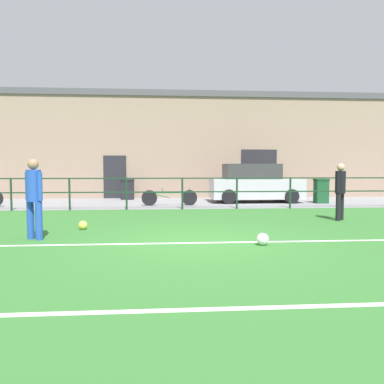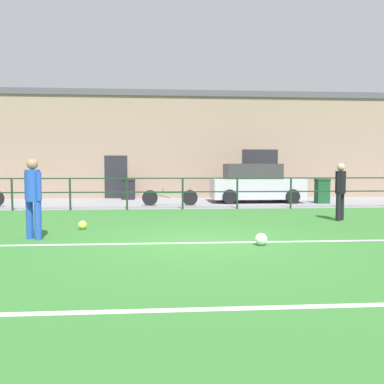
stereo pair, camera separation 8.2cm
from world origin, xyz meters
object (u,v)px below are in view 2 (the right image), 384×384
Objects in this scene: soccer_ball_spare at (261,239)px; trash_bin_1 at (129,189)px; soccer_ball_match at (82,225)px; bicycle_parked_0 at (170,197)px; player_goalkeeper at (340,188)px; player_striker at (33,194)px; parked_car_red at (255,184)px; trash_bin_0 at (322,191)px.

trash_bin_1 is at bearing 108.57° from soccer_ball_spare.
soccer_ball_match is 5.92m from bicycle_parked_0.
player_goalkeeper is at bearing 46.33° from soccer_ball_spare.
bicycle_parked_0 is 2.31× the size of trash_bin_1.
soccer_ball_spare is 0.11× the size of bicycle_parked_0.
player_striker is (-7.73, -2.32, 0.03)m from player_goalkeeper.
parked_car_red is at bearing -16.93° from trash_bin_1.
trash_bin_0 is at bearing 60.25° from soccer_ball_spare.
trash_bin_1 is (1.02, 9.76, -0.46)m from player_striker.
parked_car_red is at bearing 19.50° from bicycle_parked_0.
player_striker is 1.67m from soccer_ball_match.
bicycle_parked_0 is 2.14× the size of trash_bin_0.
player_striker reaches higher than bicycle_parked_0.
player_goalkeeper reaches higher than trash_bin_1.
player_goalkeeper is at bearing -79.23° from parked_car_red.
player_goalkeeper is 7.75× the size of soccer_ball_match.
soccer_ball_match is at bearing -36.04° from player_goalkeeper.
trash_bin_1 is at bearing 122.18° from bicycle_parked_0.
trash_bin_0 reaches higher than soccer_ball_spare.
player_striker is 8.03× the size of soccer_ball_match.
soccer_ball_spare is 7.86m from bicycle_parked_0.
bicycle_parked_0 is at bearing 102.41° from soccer_ball_spare.
soccer_ball_match is 0.10× the size of bicycle_parked_0.
player_goalkeeper is at bearing -47.90° from trash_bin_1.
parked_car_red is at bearing 77.26° from soccer_ball_spare.
soccer_ball_match is at bearing -144.85° from trash_bin_0.
player_striker is 11.83m from trash_bin_0.
bicycle_parked_0 reaches higher than soccer_ball_match.
soccer_ball_spare is at bearing 1.46° from player_goalkeeper.
player_striker is 4.78m from soccer_ball_spare.
trash_bin_0 is (6.39, 0.55, 0.19)m from bicycle_parked_0.
trash_bin_1 is at bearing 115.79° from player_striker.
player_striker reaches higher than trash_bin_1.
trash_bin_0 reaches higher than trash_bin_1.
bicycle_parked_0 is 6.42m from trash_bin_0.
player_goalkeeper is 6.91× the size of soccer_ball_spare.
player_striker reaches higher than trash_bin_0.
parked_car_red is (6.65, 8.04, -0.16)m from player_striker.
trash_bin_1 reaches higher than bicycle_parked_0.
soccer_ball_match is 9.04m from parked_car_red.
parked_car_red is 2.79m from trash_bin_0.
bicycle_parked_0 is at bearing 98.25° from player_striker.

